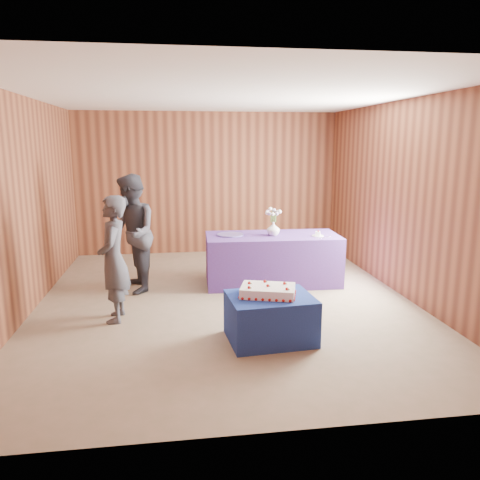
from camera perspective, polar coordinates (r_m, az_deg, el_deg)
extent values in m
plane|color=#8A725F|center=(6.45, -1.77, -7.41)|extent=(6.00, 6.00, 0.00)
cube|color=brown|center=(9.11, -3.93, 6.90)|extent=(5.00, 0.04, 2.70)
cube|color=brown|center=(3.22, 4.02, -2.03)|extent=(5.00, 0.04, 2.70)
cube|color=brown|center=(6.37, -24.85, 3.76)|extent=(0.04, 6.00, 2.70)
cube|color=brown|center=(6.87, 19.42, 4.69)|extent=(0.04, 6.00, 2.70)
cube|color=white|center=(6.12, -1.93, 17.22)|extent=(5.00, 6.00, 0.04)
cube|color=navy|center=(5.16, 3.72, -9.48)|extent=(0.96, 0.78, 0.50)
cube|color=#4F338D|center=(7.17, 3.96, -2.34)|extent=(2.03, 0.98, 0.75)
cube|color=white|center=(5.08, 3.42, -6.20)|extent=(0.66, 0.53, 0.10)
sphere|color=#A3100C|center=(4.94, -0.12, -7.14)|extent=(0.03, 0.03, 0.03)
sphere|color=#A3100C|center=(4.89, 6.57, -7.42)|extent=(0.03, 0.03, 0.03)
sphere|color=#A3100C|center=(5.30, 0.51, -5.82)|extent=(0.03, 0.03, 0.03)
sphere|color=#A3100C|center=(5.25, 6.73, -6.06)|extent=(0.03, 0.03, 0.03)
sphere|color=#A3100C|center=(4.98, 1.35, -5.69)|extent=(0.03, 0.03, 0.03)
cone|color=#154E12|center=(4.99, 1.63, -5.80)|extent=(0.02, 0.03, 0.02)
sphere|color=#A3100C|center=(5.13, 5.22, -5.23)|extent=(0.03, 0.03, 0.03)
cone|color=#154E12|center=(5.14, 5.48, -5.34)|extent=(0.02, 0.03, 0.02)
sphere|color=#A3100C|center=(5.06, 3.43, -5.45)|extent=(0.03, 0.03, 0.03)
cone|color=#154E12|center=(5.06, 3.69, -5.56)|extent=(0.02, 0.03, 0.02)
imported|color=silver|center=(7.04, 4.07, 1.37)|extent=(0.25, 0.25, 0.20)
cylinder|color=#3A6E2C|center=(7.01, 4.41, 2.85)|extent=(0.01, 0.01, 0.16)
sphere|color=#AC99C6|center=(7.01, 4.88, 3.51)|extent=(0.05, 0.05, 0.05)
cylinder|color=#3A6E2C|center=(7.03, 4.31, 2.88)|extent=(0.01, 0.01, 0.16)
sphere|color=white|center=(7.06, 4.63, 3.57)|extent=(0.05, 0.05, 0.05)
cylinder|color=#3A6E2C|center=(7.04, 4.13, 2.89)|extent=(0.01, 0.01, 0.16)
sphere|color=#AC99C6|center=(7.09, 4.19, 3.61)|extent=(0.05, 0.05, 0.05)
cylinder|color=#3A6E2C|center=(7.04, 3.94, 2.89)|extent=(0.01, 0.01, 0.16)
sphere|color=white|center=(7.08, 3.71, 3.60)|extent=(0.05, 0.05, 0.05)
cylinder|color=#3A6E2C|center=(7.02, 3.81, 2.87)|extent=(0.01, 0.01, 0.16)
sphere|color=#AC99C6|center=(7.03, 3.38, 3.55)|extent=(0.05, 0.05, 0.05)
cylinder|color=#3A6E2C|center=(7.00, 3.79, 2.84)|extent=(0.01, 0.01, 0.16)
sphere|color=white|center=(6.97, 3.33, 3.48)|extent=(0.05, 0.05, 0.05)
cylinder|color=#3A6E2C|center=(6.98, 3.88, 2.81)|extent=(0.01, 0.01, 0.16)
sphere|color=#AC99C6|center=(6.92, 3.57, 3.42)|extent=(0.05, 0.05, 0.05)
cylinder|color=#3A6E2C|center=(6.97, 4.06, 2.80)|extent=(0.01, 0.01, 0.16)
sphere|color=white|center=(6.90, 4.02, 3.38)|extent=(0.05, 0.05, 0.05)
cylinder|color=#3A6E2C|center=(6.97, 4.26, 2.80)|extent=(0.01, 0.01, 0.16)
sphere|color=#AC99C6|center=(6.91, 4.51, 3.39)|extent=(0.05, 0.05, 0.05)
cylinder|color=#3A6E2C|center=(6.99, 4.39, 2.82)|extent=(0.01, 0.01, 0.16)
sphere|color=white|center=(6.95, 4.84, 3.44)|extent=(0.05, 0.05, 0.05)
cylinder|color=#584C99|center=(7.04, -1.20, 0.65)|extent=(0.40, 0.40, 0.02)
cylinder|color=white|center=(7.08, 9.45, 0.51)|extent=(0.22, 0.22, 0.01)
cube|color=white|center=(7.07, 9.46, 0.79)|extent=(0.09, 0.08, 0.06)
sphere|color=#A3100C|center=(7.04, 9.52, 1.09)|extent=(0.02, 0.02, 0.02)
cube|color=silver|center=(6.98, 10.10, 0.30)|extent=(0.25, 0.12, 0.00)
imported|color=#3D3E48|center=(5.76, -15.16, -2.27)|extent=(0.37, 0.56, 1.52)
imported|color=#35353F|center=(6.82, -13.10, 0.73)|extent=(0.82, 0.95, 1.70)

